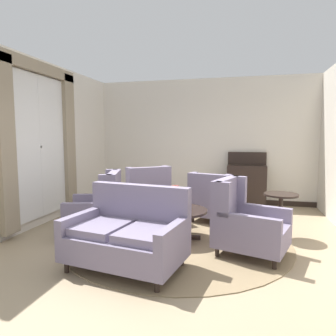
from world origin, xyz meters
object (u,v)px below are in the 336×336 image
sideboard (246,183)px  settee (128,235)px  porcelain_vase (175,200)px  side_table (280,211)px  armchair_foreground_right (99,209)px  armchair_beside_settee (246,224)px  armchair_far_left (214,201)px  coffee_table (178,214)px  armchair_near_sideboard (146,198)px

sideboard → settee: bearing=-110.8°
porcelain_vase → side_table: bearing=17.2°
porcelain_vase → settee: size_ratio=0.25×
armchair_foreground_right → armchair_beside_settee: size_ratio=0.96×
armchair_far_left → armchair_beside_settee: (0.58, -1.56, 0.03)m
settee → armchair_far_left: 2.50m
armchair_far_left → side_table: armchair_far_left is taller
coffee_table → armchair_beside_settee: armchair_beside_settee is taller
settee → side_table: size_ratio=2.12×
coffee_table → armchair_beside_settee: 1.11m
side_table → armchair_beside_settee: bearing=-122.6°
sideboard → armchair_near_sideboard: bearing=-138.0°
settee → armchair_near_sideboard: armchair_near_sideboard is taller
coffee_table → armchair_foreground_right: bearing=-175.2°
armchair_foreground_right → sideboard: size_ratio=0.84×
armchair_near_sideboard → side_table: armchair_near_sideboard is taller
side_table → settee: bearing=-140.1°
settee → armchair_foreground_right: (-0.92, 1.07, 0.03)m
settee → armchair_far_left: size_ratio=1.40×
settee → armchair_near_sideboard: size_ratio=1.35×
sideboard → side_table: bearing=-76.4°
porcelain_vase → sideboard: bearing=67.6°
coffee_table → armchair_foreground_right: 1.31m
coffee_table → porcelain_vase: bearing=-139.5°
armchair_foreground_right → armchair_near_sideboard: size_ratio=0.93×
armchair_foreground_right → armchair_beside_settee: 2.36m
porcelain_vase → armchair_foreground_right: size_ratio=0.36×
armchair_foreground_right → armchair_far_left: (1.76, 1.28, -0.04)m
settee → sideboard: 4.08m
side_table → coffee_table: bearing=-163.5°
sideboard → porcelain_vase: bearing=-112.4°
armchair_beside_settee → side_table: size_ratio=1.53×
porcelain_vase → armchair_near_sideboard: 1.26m
armchair_foreground_right → side_table: size_ratio=1.47×
armchair_far_left → armchair_foreground_right: bearing=52.4°
armchair_near_sideboard → sideboard: sideboard is taller
armchair_beside_settee → armchair_near_sideboard: size_ratio=0.97×
coffee_table → porcelain_vase: (-0.04, -0.03, 0.24)m
settee → armchair_far_left: (0.84, 2.35, -0.01)m
settee → armchair_beside_settee: (1.42, 0.79, 0.02)m
coffee_table → sideboard: sideboard is taller
armchair_beside_settee → porcelain_vase: bearing=89.4°
armchair_foreground_right → armchair_beside_settee: (2.34, -0.28, -0.01)m
armchair_far_left → porcelain_vase: bearing=84.1°
armchair_foreground_right → side_table: bearing=84.5°
armchair_near_sideboard → sideboard: (1.91, 1.71, 0.10)m
coffee_table → sideboard: (1.06, 2.63, 0.14)m
side_table → sideboard: bearing=103.6°
armchair_far_left → settee: bearing=86.6°
armchair_foreground_right → sideboard: bearing=122.4°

